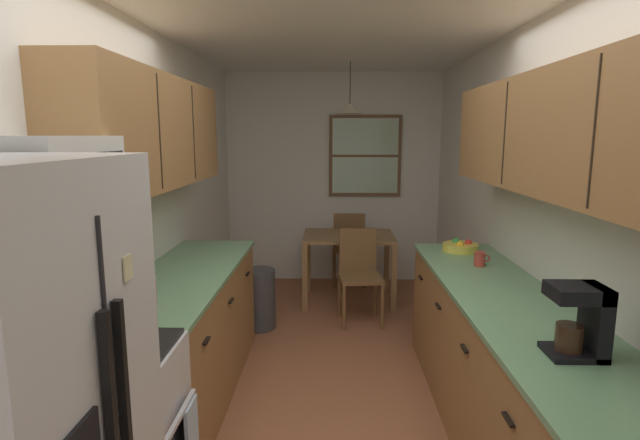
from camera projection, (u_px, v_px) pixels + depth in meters
ground_plane at (333, 378)px, 3.70m from camera, size 12.00×12.00×0.00m
wall_left at (145, 210)px, 3.52m from camera, size 0.10×9.00×2.55m
wall_right at (526, 212)px, 3.45m from camera, size 0.10×9.00×2.55m
wall_back at (333, 179)px, 6.09m from camera, size 4.40×0.10×2.55m
ceiling_slab at (334, 15)px, 3.26m from camera, size 4.40×9.00×0.08m
microwave_over_range at (46, 182)px, 1.89m from camera, size 0.39×0.58×0.35m
counter_left at (187, 335)px, 3.38m from camera, size 0.64×2.00×0.90m
upper_cabinets_left at (153, 132)px, 3.10m from camera, size 0.33×2.08×0.69m
counter_right at (521, 393)px, 2.61m from camera, size 0.64×3.28×0.90m
upper_cabinets_right at (575, 133)px, 2.33m from camera, size 0.33×2.96×0.63m
dining_table at (349, 246)px, 5.34m from camera, size 0.97×0.73×0.74m
dining_chair_near at (359, 271)px, 4.80m from camera, size 0.44×0.44×0.90m
dining_chair_far at (349, 245)px, 5.92m from camera, size 0.42×0.42×0.90m
pendant_light at (350, 108)px, 5.09m from camera, size 0.26×0.26×0.52m
back_window at (365, 156)px, 5.96m from camera, size 0.87×0.05×0.98m
trash_bin at (258, 299)px, 4.64m from camera, size 0.32×0.32×0.56m
storage_canister at (146, 292)px, 2.62m from camera, size 0.11×0.11×0.16m
dish_towel at (192, 428)px, 2.22m from camera, size 0.02×0.16×0.24m
coffee_maker at (583, 319)px, 2.02m from camera, size 0.22×0.18×0.30m
mug_by_coffeemaker at (480, 259)px, 3.44m from camera, size 0.11×0.07×0.10m
fruit_bowl at (460, 247)px, 3.88m from camera, size 0.28×0.28×0.09m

